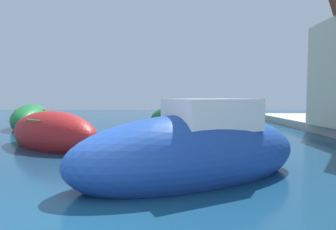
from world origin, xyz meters
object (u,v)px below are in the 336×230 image
Objects in this scene: moored_boat_2 at (32,119)px; moored_boat_3 at (53,134)px; moored_boat_1 at (193,120)px; moored_boat_0 at (195,152)px.

moored_boat_2 reaches higher than moored_boat_3.
moored_boat_1 is 10.86m from moored_boat_2.
moored_boat_1 is 1.16× the size of moored_boat_3.
moored_boat_0 is 1.05× the size of moored_boat_1.
moored_boat_0 reaches higher than moored_boat_2.
moored_boat_3 is at bearing 15.23° from moored_boat_2.
moored_boat_3 is (-6.23, -6.18, -0.08)m from moored_boat_1.
moored_boat_1 is 0.96× the size of moored_boat_2.
moored_boat_1 is at bearing -120.37° from moored_boat_0.
moored_boat_2 is (-10.05, 11.51, -0.10)m from moored_boat_0.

